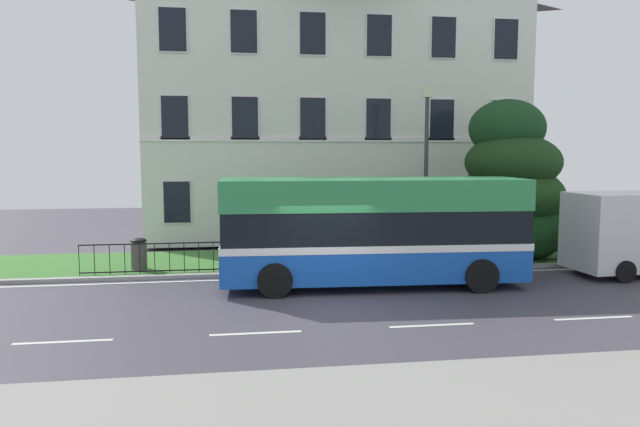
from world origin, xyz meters
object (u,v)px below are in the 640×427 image
(georgian_townhouse, at_px, (329,96))
(street_lamp_post, at_px, (426,161))
(evergreen_tree, at_px, (511,189))
(litter_bin, at_px, (139,253))
(single_decker_bus, at_px, (373,230))

(georgian_townhouse, height_order, street_lamp_post, georgian_townhouse)
(georgian_townhouse, bearing_deg, street_lamp_post, -74.89)
(evergreen_tree, distance_m, litter_bin, 13.38)
(street_lamp_post, relative_size, litter_bin, 5.86)
(single_decker_bus, bearing_deg, litter_bin, 160.53)
(georgian_townhouse, relative_size, evergreen_tree, 2.78)
(litter_bin, bearing_deg, street_lamp_post, 2.18)
(georgian_townhouse, distance_m, evergreen_tree, 10.17)
(evergreen_tree, height_order, single_decker_bus, evergreen_tree)
(litter_bin, bearing_deg, evergreen_tree, 3.55)
(evergreen_tree, xyz_separation_m, single_decker_bus, (-6.11, -3.68, -0.91))
(georgian_townhouse, bearing_deg, litter_bin, -132.53)
(street_lamp_post, bearing_deg, litter_bin, -177.82)
(georgian_townhouse, height_order, evergreen_tree, georgian_townhouse)
(single_decker_bus, relative_size, litter_bin, 8.62)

